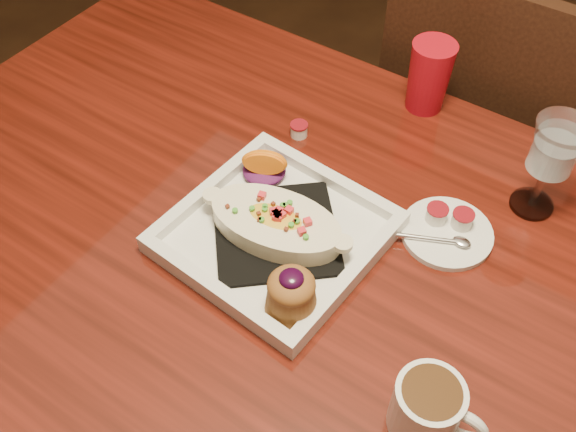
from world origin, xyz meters
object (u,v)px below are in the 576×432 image
Objects in this scene: coffee_mug at (429,408)px; goblet at (554,152)px; saucer at (446,230)px; chair_far at (481,147)px; plate at (277,235)px; red_tumbler at (429,76)px; table at (331,327)px.

coffee_mug is 0.69× the size of goblet.
coffee_mug is 0.84× the size of saucer.
coffee_mug is at bearing 103.65° from chair_far.
red_tumbler is at bearing 89.21° from plate.
saucer is at bearing 104.62° from coffee_mug.
chair_far is 7.23× the size of saucer.
goblet is at bearing 115.26° from chair_far.
chair_far is 0.80m from coffee_mug.
plate is at bearing -140.81° from saucer.
chair_far is at bearing 73.60° from red_tumbler.
plate reaches higher than saucer.
goblet is 1.22× the size of saucer.
goblet is 1.30× the size of red_tumbler.
red_tumbler reaches higher than plate.
plate is at bearing -95.22° from red_tumbler.
goblet is 0.18m from saucer.
saucer is (0.08, 0.17, 0.11)m from table.
saucer is (0.08, -0.46, 0.25)m from chair_far.
plate is 2.65× the size of coffee_mug.
red_tumbler is (-0.07, -0.23, 0.30)m from chair_far.
coffee_mug is at bearing -63.92° from red_tumbler.
chair_far is 3.24× the size of plate.
table is 5.23× the size of plate.
plate is 0.24m from saucer.
coffee_mug is (0.18, -0.73, 0.29)m from chair_far.
goblet is at bearing 86.89° from coffee_mug.
goblet reaches higher than coffee_mug.
saucer is at bearing 43.62° from plate.
red_tumbler is at bearing 110.82° from coffee_mug.
goblet is at bearing -26.59° from red_tumbler.
table is 13.83× the size of coffee_mug.
plate is 0.39m from goblet.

